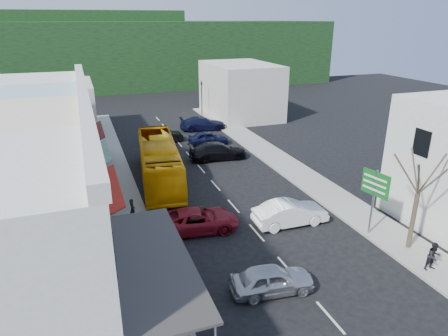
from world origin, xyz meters
TOP-DOWN VIEW (x-y plane):
  - ground at (0.00, 0.00)m, footprint 120.00×120.00m
  - sidewalk_left at (-7.50, 10.00)m, footprint 3.00×52.00m
  - sidewalk_right at (7.50, 10.00)m, footprint 3.00×52.00m
  - shopfront_row at (-12.49, 5.00)m, footprint 8.25×30.00m
  - distant_block_left at (-12.00, 27.00)m, footprint 8.00×10.00m
  - distant_block_right at (11.00, 30.00)m, footprint 8.00×12.00m
  - hillside at (-1.45, 65.09)m, footprint 80.00×26.00m
  - bus at (-3.95, 10.58)m, footprint 3.83×11.81m
  - car_silver at (-1.68, -5.48)m, footprint 4.58×2.31m
  - car_white at (2.47, 0.29)m, footprint 4.43×1.87m
  - car_red at (-3.40, 1.53)m, footprint 4.76×2.33m
  - car_black_near at (2.29, 14.00)m, footprint 4.60×2.11m
  - car_navy_mid at (2.85, 18.75)m, footprint 4.58×2.29m
  - car_black_far at (-1.53, 21.24)m, footprint 4.41×1.82m
  - car_navy_far at (4.02, 24.62)m, footprint 4.68×2.35m
  - pedestrian_left at (-7.04, 3.96)m, footprint 0.47×0.65m
  - pedestrian_right at (6.97, -6.87)m, footprint 0.73×0.49m
  - direction_sign at (6.40, -2.57)m, footprint 0.97×2.01m
  - street_tree at (7.47, -4.71)m, footprint 3.39×3.39m
  - traffic_signal at (5.80, 30.75)m, footprint 1.21×1.34m

SIDE VIEW (x-z plane):
  - ground at x=0.00m, z-range 0.00..0.00m
  - sidewalk_left at x=-7.50m, z-range 0.00..0.15m
  - sidewalk_right at x=7.50m, z-range 0.00..0.15m
  - car_silver at x=-1.68m, z-range 0.00..1.40m
  - car_white at x=2.47m, z-range 0.00..1.40m
  - car_red at x=-3.40m, z-range 0.00..1.40m
  - car_black_near at x=2.29m, z-range 0.00..1.40m
  - car_navy_mid at x=2.85m, z-range 0.00..1.40m
  - car_black_far at x=-1.53m, z-range 0.00..1.40m
  - car_navy_far at x=4.02m, z-range 0.00..1.40m
  - pedestrian_left at x=-7.04m, z-range 0.15..1.85m
  - pedestrian_right at x=6.97m, z-range 0.15..1.85m
  - bus at x=-3.95m, z-range 0.00..3.10m
  - direction_sign at x=6.40m, z-range 0.00..4.28m
  - traffic_signal at x=5.80m, z-range 0.00..4.90m
  - distant_block_left at x=-12.00m, z-range 0.00..6.00m
  - distant_block_right at x=11.00m, z-range 0.00..7.00m
  - street_tree at x=7.47m, z-range 0.00..7.06m
  - shopfront_row at x=-12.49m, z-range 0.00..8.00m
  - hillside at x=-1.45m, z-range -0.27..13.73m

